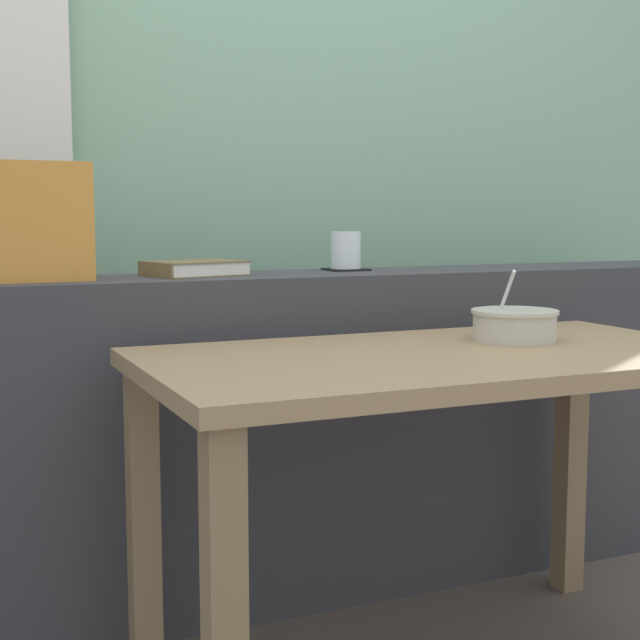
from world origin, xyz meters
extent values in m
cube|color=#84B293|center=(0.00, 1.15, 1.40)|extent=(4.80, 0.08, 2.80)
cube|color=#38383D|center=(0.00, 0.55, 0.41)|extent=(2.80, 0.30, 0.82)
cube|color=#826849|center=(-0.47, -0.26, 0.33)|extent=(0.06, 0.06, 0.66)
cube|color=#826849|center=(-0.47, 0.28, 0.33)|extent=(0.06, 0.06, 0.66)
cube|color=#826849|center=(0.63, 0.28, 0.33)|extent=(0.06, 0.06, 0.66)
cube|color=#997A56|center=(0.08, 0.01, 0.68)|extent=(1.20, 0.64, 0.03)
cube|color=black|center=(0.15, 0.61, 0.82)|extent=(0.10, 0.10, 0.00)
cylinder|color=white|center=(0.15, 0.61, 0.87)|extent=(0.08, 0.08, 0.10)
cylinder|color=#CC4C38|center=(0.15, 0.61, 0.86)|extent=(0.07, 0.07, 0.07)
cube|color=brown|center=(-0.27, 0.57, 0.82)|extent=(0.25, 0.21, 0.00)
cube|color=silver|center=(-0.27, 0.57, 0.84)|extent=(0.24, 0.20, 0.03)
cube|color=brown|center=(-0.27, 0.57, 0.85)|extent=(0.25, 0.21, 0.00)
cube|color=brown|center=(-0.37, 0.55, 0.84)|extent=(0.05, 0.15, 0.04)
cube|color=#D18938|center=(-0.68, 0.55, 0.95)|extent=(0.32, 0.14, 0.26)
cylinder|color=#BCB7A8|center=(0.30, 0.08, 0.73)|extent=(0.18, 0.18, 0.07)
cylinder|color=#BCB7A8|center=(0.30, 0.08, 0.76)|extent=(0.19, 0.19, 0.01)
cylinder|color=#B27038|center=(0.30, 0.08, 0.72)|extent=(0.16, 0.16, 0.04)
cylinder|color=silver|center=(0.29, 0.11, 0.78)|extent=(0.02, 0.10, 0.15)
ellipsoid|color=silver|center=(0.29, 0.13, 0.73)|extent=(0.03, 0.05, 0.01)
camera|label=1|loc=(-0.89, -1.57, 0.97)|focal=51.81mm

